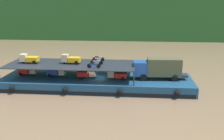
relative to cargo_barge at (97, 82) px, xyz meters
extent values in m
plane|color=#7F664C|center=(0.00, 0.03, -0.75)|extent=(400.00, 400.00, 0.00)
cube|color=navy|center=(0.00, 0.03, 0.00)|extent=(28.18, 8.05, 1.50)
cube|color=black|center=(0.00, -4.02, -0.40)|extent=(27.62, 0.06, 0.50)
sphere|color=black|center=(-11.27, -4.21, 0.10)|extent=(0.71, 0.71, 0.71)
sphere|color=black|center=(-3.76, -4.21, 0.10)|extent=(0.71, 0.71, 0.71)
sphere|color=black|center=(3.76, -4.21, 0.10)|extent=(0.71, 0.71, 0.71)
sphere|color=black|center=(11.27, -4.21, 0.10)|extent=(0.71, 0.71, 0.71)
cube|color=#1E4C99|center=(6.50, -0.12, 2.35)|extent=(2.10, 2.28, 2.00)
cube|color=#192833|center=(5.47, -0.17, 2.70)|extent=(0.15, 1.84, 0.60)
cube|color=#474C33|center=(9.89, 0.04, 2.60)|extent=(4.90, 2.52, 2.50)
cube|color=black|center=(9.89, 0.04, 1.30)|extent=(6.86, 1.70, 0.20)
cylinder|color=black|center=(6.85, 0.91, 1.25)|extent=(1.01, 0.33, 1.00)
cylinder|color=black|center=(6.94, -1.11, 1.25)|extent=(1.01, 0.33, 1.00)
cylinder|color=black|center=(11.28, 1.11, 1.25)|extent=(1.01, 0.33, 1.00)
cylinder|color=black|center=(11.38, -0.91, 1.25)|extent=(1.01, 0.33, 1.00)
cylinder|color=#232833|center=(5.61, 3.57, 1.75)|extent=(0.16, 0.16, 2.00)
cylinder|color=#232833|center=(5.61, -3.52, 1.75)|extent=(0.16, 0.16, 2.00)
cylinder|color=#232833|center=(-13.21, 3.57, 1.75)|extent=(0.16, 0.16, 2.00)
cube|color=#232833|center=(-3.80, 0.03, 2.70)|extent=(18.98, 7.25, 0.10)
cube|color=red|center=(-11.25, 0.46, 1.38)|extent=(1.71, 1.22, 0.70)
cube|color=beige|center=(-9.85, 0.45, 1.58)|extent=(0.91, 1.01, 1.10)
cube|color=#19232D|center=(-9.38, 0.44, 1.69)|extent=(0.05, 0.85, 0.38)
cylinder|color=black|center=(-9.70, 0.44, 1.03)|extent=(0.56, 0.15, 0.56)
cylinder|color=black|center=(-11.66, -0.06, 1.03)|extent=(0.56, 0.15, 0.56)
cylinder|color=black|center=(-11.65, 1.00, 1.03)|extent=(0.56, 0.15, 0.56)
cube|color=#1E47B7|center=(-6.68, 0.11, 1.38)|extent=(1.75, 1.27, 0.70)
cube|color=beige|center=(-5.29, 0.17, 1.58)|extent=(0.94, 1.03, 1.10)
cube|color=#19232D|center=(-4.82, 0.19, 1.69)|extent=(0.07, 0.85, 0.38)
cylinder|color=black|center=(-5.14, 0.17, 1.03)|extent=(0.57, 0.16, 0.56)
cylinder|color=black|center=(-7.06, -0.43, 1.03)|extent=(0.57, 0.16, 0.56)
cylinder|color=black|center=(-7.11, 0.63, 1.03)|extent=(0.57, 0.16, 0.56)
cube|color=red|center=(-1.92, -0.32, 1.38)|extent=(1.70, 1.20, 0.70)
cube|color=#C6B793|center=(-0.52, -0.32, 1.58)|extent=(0.90, 1.00, 1.10)
cube|color=#19232D|center=(-0.05, -0.32, 1.69)|extent=(0.04, 0.85, 0.38)
cylinder|color=black|center=(-0.37, -0.32, 1.03)|extent=(0.56, 0.14, 0.56)
cylinder|color=black|center=(-2.32, -0.85, 1.03)|extent=(0.56, 0.14, 0.56)
cylinder|color=black|center=(-2.31, 0.21, 1.03)|extent=(0.56, 0.14, 0.56)
cube|color=red|center=(3.66, -0.59, 1.38)|extent=(1.77, 1.30, 0.70)
cube|color=beige|center=(2.26, -0.51, 1.58)|extent=(0.96, 1.05, 1.10)
cube|color=#19232D|center=(1.79, -0.48, 1.69)|extent=(0.09, 0.85, 0.38)
cylinder|color=black|center=(2.11, -0.50, 1.03)|extent=(0.57, 0.17, 0.56)
cylinder|color=black|center=(4.09, -0.09, 1.03)|extent=(0.57, 0.17, 0.56)
cylinder|color=black|center=(4.03, -1.14, 1.03)|extent=(0.57, 0.17, 0.56)
cube|color=gold|center=(-9.62, -0.07, 3.38)|extent=(1.70, 1.20, 0.70)
cube|color=beige|center=(-11.02, -0.07, 3.58)|extent=(0.90, 1.00, 1.10)
cube|color=#19232D|center=(-11.49, -0.07, 3.69)|extent=(0.04, 0.85, 0.38)
cylinder|color=black|center=(-11.17, -0.07, 3.03)|extent=(0.56, 0.14, 0.56)
cylinder|color=black|center=(-9.22, 0.46, 3.03)|extent=(0.56, 0.14, 0.56)
cylinder|color=black|center=(-9.22, -0.60, 3.03)|extent=(0.56, 0.14, 0.56)
cube|color=gold|center=(-3.31, 0.16, 3.38)|extent=(1.75, 1.26, 0.70)
cube|color=#C6B793|center=(-4.71, 0.21, 3.58)|extent=(0.94, 1.03, 1.10)
cube|color=#19232D|center=(-5.18, 0.23, 3.69)|extent=(0.07, 0.85, 0.38)
cylinder|color=black|center=(-4.86, 0.22, 3.03)|extent=(0.56, 0.16, 0.56)
cylinder|color=black|center=(-2.89, 0.67, 3.03)|extent=(0.56, 0.16, 0.56)
cylinder|color=black|center=(-2.93, -0.39, 3.03)|extent=(0.56, 0.16, 0.56)
cylinder|color=black|center=(0.62, -2.16, 3.05)|extent=(0.60, 0.11, 0.60)
cylinder|color=black|center=(-0.68, -2.14, 3.05)|extent=(0.60, 0.11, 0.60)
cube|color=#1E4C99|center=(-0.03, -2.15, 3.27)|extent=(1.10, 0.21, 0.28)
cube|color=black|center=(-0.28, -2.15, 3.45)|extent=(0.60, 0.21, 0.12)
cylinder|color=#B2B2B7|center=(0.52, -2.15, 3.60)|extent=(0.05, 0.55, 0.04)
cylinder|color=black|center=(0.70, -0.07, 3.05)|extent=(0.61, 0.19, 0.60)
cylinder|color=black|center=(-0.59, 0.12, 3.05)|extent=(0.61, 0.19, 0.60)
cube|color=#B7B7BC|center=(0.06, 0.03, 3.27)|extent=(1.12, 0.36, 0.28)
cube|color=black|center=(-0.19, 0.06, 3.45)|extent=(0.62, 0.28, 0.12)
cylinder|color=#B2B2B7|center=(0.60, -0.05, 3.60)|extent=(0.12, 0.55, 0.04)
cylinder|color=black|center=(0.65, 2.25, 3.05)|extent=(0.61, 0.15, 0.60)
cylinder|color=black|center=(-0.65, 2.15, 3.05)|extent=(0.61, 0.15, 0.60)
cube|color=#B7B7BC|center=(0.00, 2.20, 3.27)|extent=(1.11, 0.29, 0.28)
cube|color=black|center=(-0.25, 2.18, 3.45)|extent=(0.61, 0.25, 0.12)
cylinder|color=#B2B2B7|center=(0.55, 2.25, 3.60)|extent=(0.08, 0.55, 0.04)
camera|label=1|loc=(5.78, -37.98, 11.84)|focal=42.83mm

